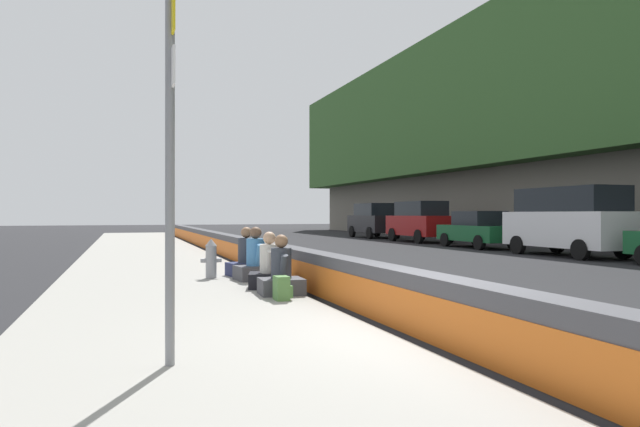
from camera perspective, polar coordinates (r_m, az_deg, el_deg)
The scene contains 14 objects.
ground_plane at distance 7.12m, azimuth 11.03°, elevation -12.80°, with size 160.00×160.00×0.00m, color #232326.
sidewalk_strip at distance 6.25m, azimuth -11.18°, elevation -13.95°, with size 80.00×4.40×0.14m, color gray.
jersey_barrier at distance 7.04m, azimuth 11.01°, elevation -9.44°, with size 76.00×0.45×0.85m.
route_sign_post at distance 5.61m, azimuth -14.72°, elevation 6.49°, with size 0.44×0.09×3.60m.
fire_hydrant at distance 13.01m, azimuth -10.83°, elevation -4.39°, with size 0.26×0.46×0.88m.
seated_person_foreground at distance 10.23m, azimuth -3.90°, elevation -6.22°, with size 0.69×0.80×1.07m.
seated_person_middle at distance 11.14m, azimuth -5.08°, elevation -5.68°, with size 0.84×0.93×1.09m.
seated_person_rear at distance 12.51m, azimuth -6.46°, elevation -4.96°, with size 0.79×0.90×1.15m.
seated_person_far at distance 13.39m, azimuth -7.37°, elevation -4.67°, with size 0.82×0.91×1.13m.
backpack at distance 9.58m, azimuth -3.81°, elevation -7.47°, with size 0.32×0.28×0.40m.
parked_car_third at distance 23.04m, azimuth 23.56°, elevation -0.59°, with size 5.11×2.12×2.56m.
parked_car_fourth at distance 27.42m, azimuth 15.53°, elevation -1.54°, with size 4.54×2.04×1.71m.
parked_car_midline at distance 32.38m, azimuth 9.98°, elevation -0.74°, with size 4.81×2.08×2.28m.
parked_car_far at distance 37.86m, azimuth 5.40°, elevation -0.64°, with size 4.84×2.14×2.28m.
Camera 1 is at (-6.01, 3.48, 1.57)m, focal length 32.02 mm.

